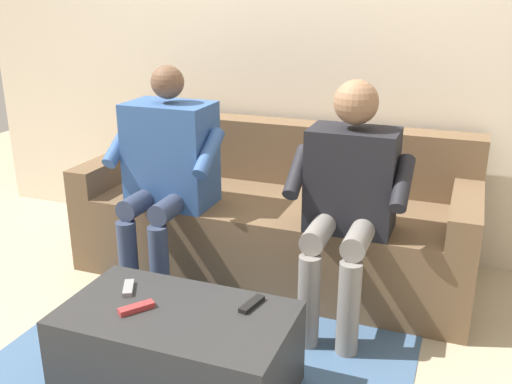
{
  "coord_description": "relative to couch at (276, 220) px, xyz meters",
  "views": [
    {
      "loc": [
        -0.98,
        2.77,
        1.54
      ],
      "look_at": [
        0.0,
        0.19,
        0.57
      ],
      "focal_mm": 40.64,
      "sensor_mm": 36.0,
      "label": 1
    }
  ],
  "objects": [
    {
      "name": "ground_plane",
      "position": [
        0.0,
        0.74,
        -0.29
      ],
      "size": [
        8.0,
        8.0,
        0.0
      ],
      "primitive_type": "plane",
      "color": "tan"
    },
    {
      "name": "person_right_seated",
      "position": [
        0.48,
        0.36,
        0.38
      ],
      "size": [
        0.59,
        0.53,
        1.18
      ],
      "color": "#335693",
      "rests_on": "ground"
    },
    {
      "name": "remote_gray",
      "position": [
        0.26,
        1.12,
        0.08
      ],
      "size": [
        0.09,
        0.13,
        0.02
      ],
      "primitive_type": "cube",
      "rotation": [
        0.0,
        0.0,
        2.05
      ],
      "color": "gray",
      "rests_on": "coffee_table"
    },
    {
      "name": "couch",
      "position": [
        0.0,
        0.0,
        0.0
      ],
      "size": [
        2.16,
        0.83,
        0.8
      ],
      "color": "brown",
      "rests_on": "ground"
    },
    {
      "name": "person_left_seated",
      "position": [
        -0.48,
        0.4,
        0.37
      ],
      "size": [
        0.56,
        0.55,
        1.16
      ],
      "color": "black",
      "rests_on": "ground"
    },
    {
      "name": "remote_black",
      "position": [
        -0.26,
        1.06,
        0.08
      ],
      "size": [
        0.06,
        0.14,
        0.02
      ],
      "primitive_type": "cube",
      "rotation": [
        0.0,
        0.0,
        4.51
      ],
      "color": "black",
      "rests_on": "coffee_table"
    },
    {
      "name": "floor_rug",
      "position": [
        0.0,
        1.05,
        -0.29
      ],
      "size": [
        1.76,
        1.7,
        0.01
      ],
      "primitive_type": "cube",
      "color": "#426084",
      "rests_on": "ground"
    },
    {
      "name": "coffee_table",
      "position": [
        0.0,
        1.2,
        -0.11
      ],
      "size": [
        0.9,
        0.51,
        0.36
      ],
      "color": "#2D2D2D",
      "rests_on": "ground"
    },
    {
      "name": "back_wall",
      "position": [
        0.0,
        -0.46,
        0.93
      ],
      "size": [
        4.56,
        0.06,
        2.45
      ],
      "primitive_type": "cube",
      "color": "beige",
      "rests_on": "ground"
    },
    {
      "name": "remote_red",
      "position": [
        0.15,
        1.24,
        0.08
      ],
      "size": [
        0.11,
        0.14,
        0.02
      ],
      "primitive_type": "cube",
      "rotation": [
        0.0,
        0.0,
        4.08
      ],
      "color": "#B73333",
      "rests_on": "coffee_table"
    }
  ]
}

